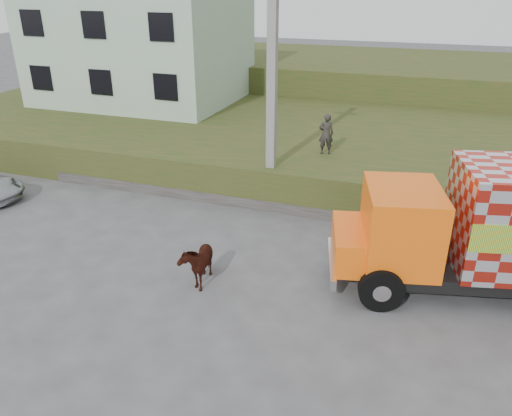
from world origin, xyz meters
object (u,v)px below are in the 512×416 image
at_px(cargo_truck, 507,230).
at_px(pedestrian, 326,134).
at_px(cow, 198,261).
at_px(utility_pole, 272,95).

height_order(cargo_truck, pedestrian, cargo_truck).
relative_size(cow, pedestrian, 0.97).
height_order(cow, pedestrian, pedestrian).
xyz_separation_m(utility_pole, cargo_truck, (7.36, -3.30, -2.27)).
height_order(cargo_truck, cow, cargo_truck).
distance_m(utility_pole, cargo_truck, 8.38).
relative_size(cargo_truck, cow, 5.44).
bearing_deg(utility_pole, cow, -93.26).
bearing_deg(cargo_truck, utility_pole, 142.56).
xyz_separation_m(cargo_truck, pedestrian, (-5.85, 5.39, 0.48)).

